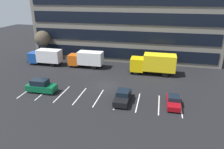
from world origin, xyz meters
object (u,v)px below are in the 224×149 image
object	(u,v)px
box_truck_blue	(46,56)
suv_forest	(41,86)
box_truck_orange	(86,59)
box_truck_yellow_all	(154,63)
sedan_black	(123,97)
sedan_maroon	(173,101)
bare_tree	(43,39)

from	to	relation	value
box_truck_blue	suv_forest	size ratio (longest dim) A/B	1.59
box_truck_orange	box_truck_yellow_all	xyz separation A→B (m)	(13.14, -0.88, 0.30)
box_truck_orange	suv_forest	xyz separation A→B (m)	(-2.82, -12.15, -0.86)
sedan_black	sedan_maroon	bearing A→B (deg)	2.67
box_truck_blue	bare_tree	distance (m)	4.98
box_truck_orange	bare_tree	xyz separation A→B (m)	(-10.96, 3.08, 2.84)
bare_tree	box_truck_blue	bearing A→B (deg)	-56.27
suv_forest	bare_tree	xyz separation A→B (m)	(-8.14, 15.23, 3.70)
box_truck_yellow_all	sedan_black	size ratio (longest dim) A/B	1.81
box_truck_blue	suv_forest	bearing A→B (deg)	-63.61
box_truck_blue	suv_forest	xyz separation A→B (m)	(5.87, -11.82, -0.86)
box_truck_blue	bare_tree	size ratio (longest dim) A/B	1.09
sedan_maroon	sedan_black	bearing A→B (deg)	-177.33
suv_forest	sedan_black	bearing A→B (deg)	-1.15
suv_forest	box_truck_yellow_all	bearing A→B (deg)	35.21
box_truck_orange	sedan_black	distance (m)	15.70
box_truck_blue	bare_tree	bearing A→B (deg)	123.73
box_truck_orange	box_truck_blue	bearing A→B (deg)	-177.88
box_truck_blue	sedan_maroon	size ratio (longest dim) A/B	1.78
box_truck_blue	sedan_maroon	bearing A→B (deg)	-25.26
box_truck_blue	sedan_black	size ratio (longest dim) A/B	1.56
bare_tree	box_truck_orange	bearing A→B (deg)	-15.70
box_truck_yellow_all	bare_tree	world-z (taller)	bare_tree
box_truck_yellow_all	bare_tree	bearing A→B (deg)	170.66
box_truck_blue	suv_forest	world-z (taller)	box_truck_blue
box_truck_yellow_all	bare_tree	distance (m)	24.55
box_truck_blue	box_truck_orange	bearing A→B (deg)	2.12
sedan_black	suv_forest	bearing A→B (deg)	178.85
sedan_black	bare_tree	size ratio (longest dim) A/B	0.70
box_truck_blue	bare_tree	world-z (taller)	bare_tree
sedan_maroon	sedan_black	xyz separation A→B (m)	(-6.67, -0.31, 0.09)
sedan_black	bare_tree	world-z (taller)	bare_tree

